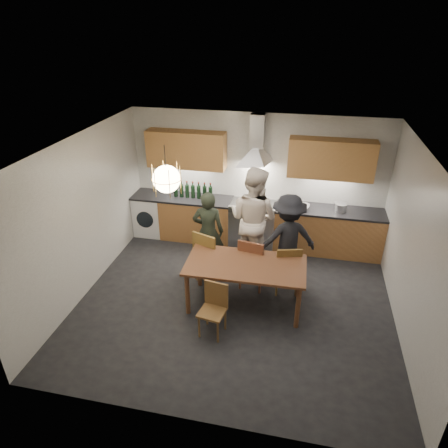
% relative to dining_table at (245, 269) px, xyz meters
% --- Properties ---
extents(ground, '(5.00, 5.00, 0.00)m').
position_rel_dining_table_xyz_m(ground, '(-0.17, 0.04, -0.69)').
color(ground, black).
rests_on(ground, ground).
extents(room_shell, '(5.02, 4.52, 2.61)m').
position_rel_dining_table_xyz_m(room_shell, '(-0.17, 0.04, 1.02)').
color(room_shell, silver).
rests_on(room_shell, ground).
extents(counter_run, '(5.00, 0.62, 0.90)m').
position_rel_dining_table_xyz_m(counter_run, '(-0.15, 1.99, -0.24)').
color(counter_run, '#BC8048').
rests_on(counter_run, ground).
extents(range_stove, '(0.90, 0.60, 0.92)m').
position_rel_dining_table_xyz_m(range_stove, '(-0.17, 1.99, -0.25)').
color(range_stove, silver).
rests_on(range_stove, ground).
extents(wall_fixtures, '(4.30, 0.54, 1.10)m').
position_rel_dining_table_xyz_m(wall_fixtures, '(-0.17, 2.11, 1.18)').
color(wall_fixtures, tan).
rests_on(wall_fixtures, ground).
extents(pendant_lamp, '(0.43, 0.43, 0.70)m').
position_rel_dining_table_xyz_m(pendant_lamp, '(-1.17, -0.06, 1.41)').
color(pendant_lamp, black).
rests_on(pendant_lamp, ground).
extents(dining_table, '(1.86, 0.96, 0.78)m').
position_rel_dining_table_xyz_m(dining_table, '(0.00, 0.00, 0.00)').
color(dining_table, brown).
rests_on(dining_table, ground).
extents(chair_back_left, '(0.57, 0.57, 0.98)m').
position_rel_dining_table_xyz_m(chair_back_left, '(-0.73, 0.51, -0.13)').
color(chair_back_left, brown).
rests_on(chair_back_left, ground).
extents(chair_back_mid, '(0.50, 0.50, 0.96)m').
position_rel_dining_table_xyz_m(chair_back_mid, '(0.04, 0.46, -0.14)').
color(chair_back_mid, brown).
rests_on(chair_back_mid, ground).
extents(chair_back_right, '(0.50, 0.50, 0.91)m').
position_rel_dining_table_xyz_m(chair_back_right, '(0.62, 0.46, -0.17)').
color(chair_back_right, brown).
rests_on(chair_back_right, ground).
extents(chair_front, '(0.42, 0.42, 0.80)m').
position_rel_dining_table_xyz_m(chair_front, '(-0.34, -0.68, -0.23)').
color(chair_front, brown).
rests_on(chair_front, ground).
extents(person_left, '(0.59, 0.42, 1.53)m').
position_rel_dining_table_xyz_m(person_left, '(-0.82, 0.92, 0.08)').
color(person_left, black).
rests_on(person_left, ground).
extents(person_mid, '(1.15, 1.04, 1.93)m').
position_rel_dining_table_xyz_m(person_mid, '(-0.06, 1.18, 0.28)').
color(person_mid, beige).
rests_on(person_mid, ground).
extents(person_right, '(1.17, 0.92, 1.59)m').
position_rel_dining_table_xyz_m(person_right, '(0.57, 0.92, 0.11)').
color(person_right, black).
rests_on(person_right, ground).
extents(mixing_bowl, '(0.40, 0.40, 0.08)m').
position_rel_dining_table_xyz_m(mixing_bowl, '(0.74, 1.92, 0.25)').
color(mixing_bowl, '#B3B4B7').
rests_on(mixing_bowl, counter_run).
extents(stock_pot, '(0.29, 0.29, 0.15)m').
position_rel_dining_table_xyz_m(stock_pot, '(1.48, 1.97, 0.29)').
color(stock_pot, silver).
rests_on(stock_pot, counter_run).
extents(wine_bottles, '(0.81, 0.08, 0.34)m').
position_rel_dining_table_xyz_m(wine_bottles, '(-1.41, 2.01, 0.38)').
color(wine_bottles, black).
rests_on(wine_bottles, counter_run).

